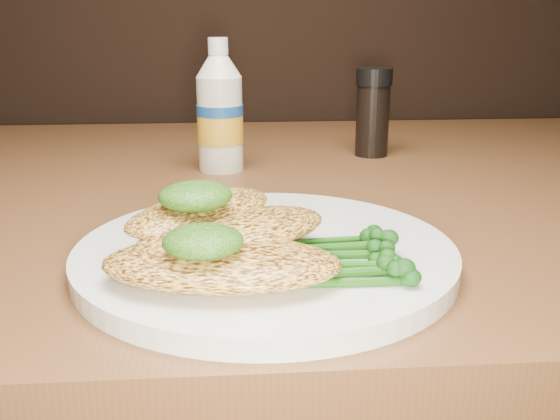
{
  "coord_description": "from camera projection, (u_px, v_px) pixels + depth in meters",
  "views": [
    {
      "loc": [
        -0.07,
        0.35,
        0.94
      ],
      "look_at": [
        -0.04,
        0.82,
        0.79
      ],
      "focal_mm": 40.55,
      "sensor_mm": 36.0,
      "label": 1
    }
  ],
  "objects": [
    {
      "name": "pesto_front",
      "position": [
        203.0,
        241.0,
        0.4
      ],
      "size": [
        0.06,
        0.05,
        0.02
      ],
      "primitive_type": "ellipsoid",
      "rotation": [
        0.0,
        0.0,
        -0.08
      ],
      "color": "black",
      "rests_on": "chicken_front"
    },
    {
      "name": "mayo_bottle",
      "position": [
        220.0,
        106.0,
        0.75
      ],
      "size": [
        0.07,
        0.07,
        0.16
      ],
      "primitive_type": null,
      "rotation": [
        0.0,
        0.0,
        -0.43
      ],
      "color": "beige",
      "rests_on": "dining_table"
    },
    {
      "name": "pesto_back",
      "position": [
        196.0,
        196.0,
        0.45
      ],
      "size": [
        0.07,
        0.06,
        0.02
      ],
      "primitive_type": "ellipsoid",
      "rotation": [
        0.0,
        0.0,
        0.31
      ],
      "color": "black",
      "rests_on": "chicken_back"
    },
    {
      "name": "chicken_front",
      "position": [
        222.0,
        264.0,
        0.41
      ],
      "size": [
        0.17,
        0.1,
        0.03
      ],
      "primitive_type": "ellipsoid",
      "rotation": [
        0.0,
        0.0,
        -0.11
      ],
      "color": "#F3B44D",
      "rests_on": "plate"
    },
    {
      "name": "broccolini_bundle",
      "position": [
        326.0,
        253.0,
        0.44
      ],
      "size": [
        0.14,
        0.11,
        0.02
      ],
      "primitive_type": null,
      "rotation": [
        0.0,
        0.0,
        0.03
      ],
      "color": "#1B5111",
      "rests_on": "plate"
    },
    {
      "name": "chicken_mid",
      "position": [
        234.0,
        231.0,
        0.45
      ],
      "size": [
        0.17,
        0.14,
        0.02
      ],
      "primitive_type": "ellipsoid",
      "rotation": [
        0.0,
        0.0,
        0.52
      ],
      "color": "#F3B44D",
      "rests_on": "plate"
    },
    {
      "name": "chicken_back",
      "position": [
        201.0,
        211.0,
        0.47
      ],
      "size": [
        0.14,
        0.14,
        0.02
      ],
      "primitive_type": "ellipsoid",
      "rotation": [
        0.0,
        0.0,
        0.81
      ],
      "color": "#F3B44D",
      "rests_on": "plate"
    },
    {
      "name": "pepper_grinder",
      "position": [
        373.0,
        112.0,
        0.83
      ],
      "size": [
        0.05,
        0.05,
        0.11
      ],
      "primitive_type": null,
      "rotation": [
        0.0,
        0.0,
        -0.13
      ],
      "color": "black",
      "rests_on": "dining_table"
    },
    {
      "name": "plate",
      "position": [
        265.0,
        254.0,
        0.48
      ],
      "size": [
        0.29,
        0.29,
        0.01
      ],
      "primitive_type": "cylinder",
      "color": "white",
      "rests_on": "dining_table"
    }
  ]
}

